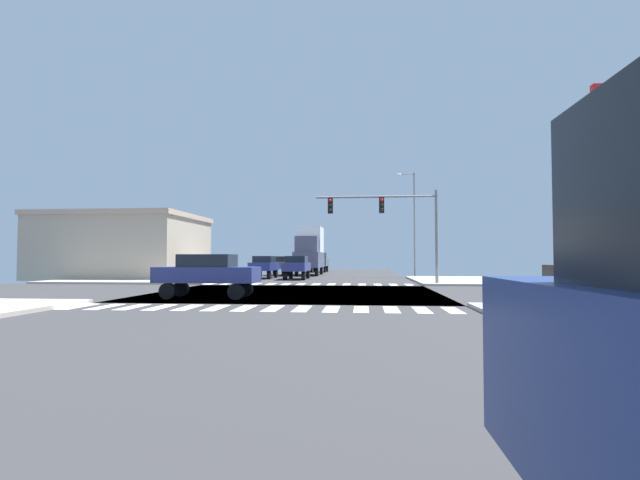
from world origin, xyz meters
The scene contains 16 objects.
ground centered at (0.00, 0.00, -0.03)m, with size 90.00×90.00×0.05m.
sidewalk_corner_ne centered at (13.00, 12.00, 0.07)m, with size 12.00×12.00×0.14m.
sidewalk_corner_nw centered at (-13.00, 12.00, 0.07)m, with size 12.00×12.00×0.14m.
crosswalk_near centered at (-0.25, -7.30, 0.00)m, with size 13.50×2.00×0.01m.
crosswalk_far centered at (-0.25, 7.30, 0.00)m, with size 13.50×2.00×0.01m.
traffic_signal_mast centered at (4.88, 7.00, 4.53)m, with size 7.79×0.55×6.07m.
gas_station_sign centered at (10.45, -9.65, 4.41)m, with size 1.60×0.20×6.53m.
street_lamp centered at (7.74, 19.34, 5.53)m, with size 1.78×0.32×9.43m.
bank_building centered at (-16.75, 14.53, 2.69)m, with size 13.44×10.14×5.37m.
sedan_nearside_1 centered at (-5.00, 15.64, 1.12)m, with size 1.80×4.30×1.88m.
sedan_farside_2 centered at (-2.00, 14.16, 1.12)m, with size 1.80×4.30×1.88m.
box_truck_queued_1 centered at (-2.00, 23.26, 2.56)m, with size 2.40×7.20×4.85m.
sedan_trailing_3 centered at (-5.00, 22.49, 1.12)m, with size 1.80×4.30×1.88m.
sedan_middle_4 centered at (-3.36, -3.50, 1.12)m, with size 4.30×1.80×1.88m.
pickup_outer_1 centered at (-2.00, 33.33, 1.29)m, with size 2.00×5.10×2.35m.
sedan_inner_5 centered at (15.57, 3.50, 1.12)m, with size 4.30×1.80×1.88m.
Camera 1 is at (3.32, -22.98, 1.73)m, focal length 26.06 mm.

